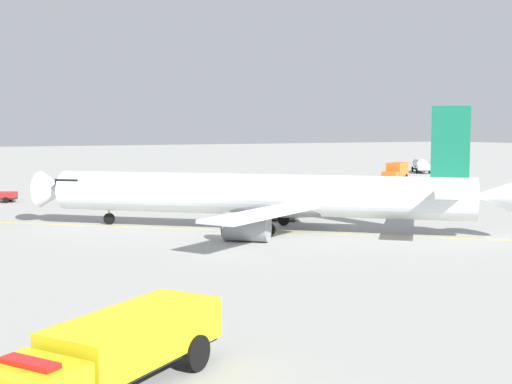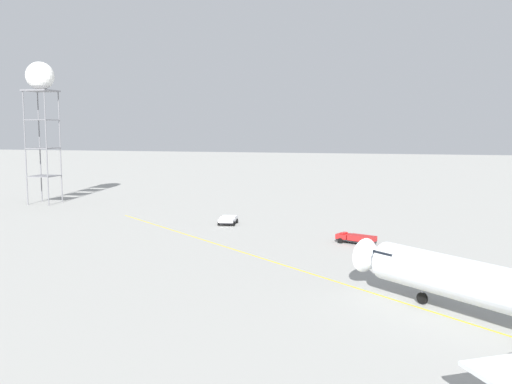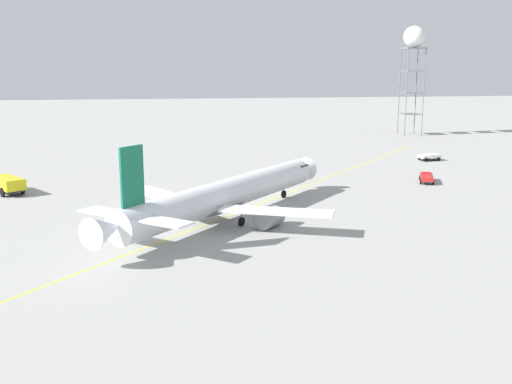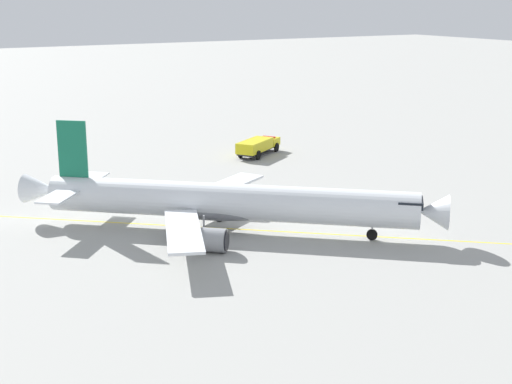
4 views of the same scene
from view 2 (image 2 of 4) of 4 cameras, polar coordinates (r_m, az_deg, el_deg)
ops_pickup_truck at (r=80.76m, az=10.05°, el=-4.61°), size 5.86×3.90×1.41m
pushback_tug_truck at (r=95.32m, az=-2.83°, el=-2.79°), size 3.07×4.34×1.30m
radar_tower at (r=128.18m, az=-20.91°, el=10.27°), size 5.82×5.82×29.75m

